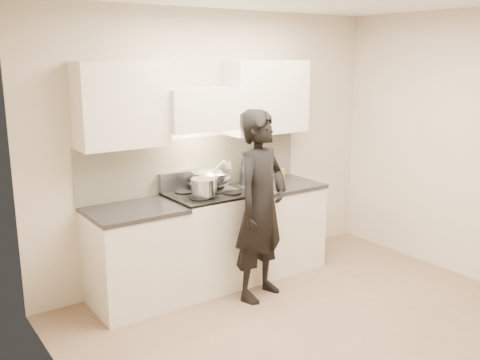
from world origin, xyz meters
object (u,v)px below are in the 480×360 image
counter_right (274,225)px  wok (212,177)px  stove (209,239)px  utensil_crock (245,174)px  person (261,206)px

counter_right → wok: wok is taller
stove → utensil_crock: bearing=17.7°
stove → utensil_crock: utensil_crock is taller
utensil_crock → person: size_ratio=0.20×
wok → person: size_ratio=0.29×
wok → stove: bearing=-136.9°
stove → wok: wok is taller
wok → person: person is taller
utensil_crock → person: 0.77m
stove → person: size_ratio=0.54×
wok → utensil_crock: wok is taller
stove → person: (0.26, -0.51, 0.42)m
counter_right → utensil_crock: (-0.26, 0.18, 0.57)m
counter_right → person: person is taller
stove → wok: bearing=43.1°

